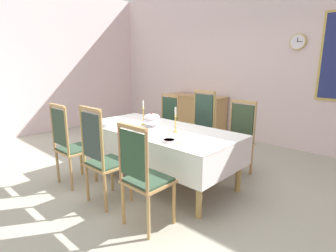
% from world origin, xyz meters
% --- Properties ---
extents(ground, '(7.78, 5.62, 0.04)m').
position_xyz_m(ground, '(0.00, 0.00, -0.02)').
color(ground, '#B1AE9A').
extents(back_wall, '(7.78, 0.08, 3.33)m').
position_xyz_m(back_wall, '(0.00, 2.85, 1.66)').
color(back_wall, silver).
rests_on(back_wall, ground).
extents(left_wall, '(0.08, 5.62, 3.33)m').
position_xyz_m(left_wall, '(-3.93, 0.00, 1.66)').
color(left_wall, silver).
rests_on(left_wall, ground).
extents(dining_table, '(2.26, 1.05, 0.75)m').
position_xyz_m(dining_table, '(0.00, 0.08, 0.67)').
color(dining_table, tan).
rests_on(dining_table, ground).
extents(tablecloth, '(2.28, 1.07, 0.38)m').
position_xyz_m(tablecloth, '(0.00, 0.08, 0.65)').
color(tablecloth, white).
rests_on(tablecloth, dining_table).
extents(chair_south_a, '(0.44, 0.42, 1.12)m').
position_xyz_m(chair_south_a, '(-0.76, -0.85, 0.58)').
color(chair_south_a, tan).
rests_on(chair_south_a, ground).
extents(chair_north_a, '(0.44, 0.42, 1.08)m').
position_xyz_m(chair_north_a, '(-0.76, 1.01, 0.56)').
color(chair_north_a, '#BC804B').
rests_on(chair_north_a, ground).
extents(chair_south_b, '(0.44, 0.42, 1.18)m').
position_xyz_m(chair_south_b, '(0.01, -0.86, 0.59)').
color(chair_south_b, tan).
rests_on(chair_south_b, ground).
extents(chair_north_b, '(0.44, 0.42, 1.20)m').
position_xyz_m(chair_north_b, '(0.01, 1.01, 0.60)').
color(chair_north_b, tan).
rests_on(chair_north_b, ground).
extents(chair_south_c, '(0.44, 0.42, 1.09)m').
position_xyz_m(chair_south_c, '(0.71, -0.85, 0.56)').
color(chair_south_c, tan).
rests_on(chair_south_c, ground).
extents(chair_north_c, '(0.44, 0.42, 1.10)m').
position_xyz_m(chair_north_c, '(0.71, 1.01, 0.57)').
color(chair_north_c, '#AE8B4B').
rests_on(chair_north_c, ground).
extents(soup_tureen, '(0.25, 0.25, 0.21)m').
position_xyz_m(soup_tureen, '(-0.14, 0.08, 0.85)').
color(soup_tureen, white).
rests_on(soup_tureen, tablecloth).
extents(candlestick_west, '(0.07, 0.07, 0.36)m').
position_xyz_m(candlestick_west, '(-0.31, 0.08, 0.90)').
color(candlestick_west, gold).
rests_on(candlestick_west, tablecloth).
extents(candlestick_east, '(0.07, 0.07, 0.33)m').
position_xyz_m(candlestick_east, '(0.31, 0.08, 0.88)').
color(candlestick_east, gold).
rests_on(candlestick_east, tablecloth).
extents(bowl_near_left, '(0.19, 0.19, 0.05)m').
position_xyz_m(bowl_near_left, '(-0.62, -0.34, 0.78)').
color(bowl_near_left, white).
rests_on(bowl_near_left, tablecloth).
extents(bowl_near_right, '(0.16, 0.16, 0.03)m').
position_xyz_m(bowl_near_right, '(0.55, -0.31, 0.77)').
color(bowl_near_right, white).
rests_on(bowl_near_right, tablecloth).
extents(bowl_far_left, '(0.16, 0.16, 0.04)m').
position_xyz_m(bowl_far_left, '(-0.02, -0.27, 0.77)').
color(bowl_far_left, white).
rests_on(bowl_far_left, tablecloth).
extents(spoon_primary, '(0.04, 0.18, 0.01)m').
position_xyz_m(spoon_primary, '(-0.75, -0.31, 0.76)').
color(spoon_primary, gold).
rests_on(spoon_primary, tablecloth).
extents(spoon_secondary, '(0.03, 0.18, 0.01)m').
position_xyz_m(spoon_secondary, '(0.66, -0.28, 0.76)').
color(spoon_secondary, gold).
rests_on(spoon_secondary, tablecloth).
extents(sideboard, '(1.44, 0.48, 0.90)m').
position_xyz_m(sideboard, '(-1.20, 2.53, 0.45)').
color(sideboard, tan).
rests_on(sideboard, ground).
extents(mounted_clock, '(0.28, 0.06, 0.28)m').
position_xyz_m(mounted_clock, '(0.84, 2.78, 2.00)').
color(mounted_clock, '#D1B251').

